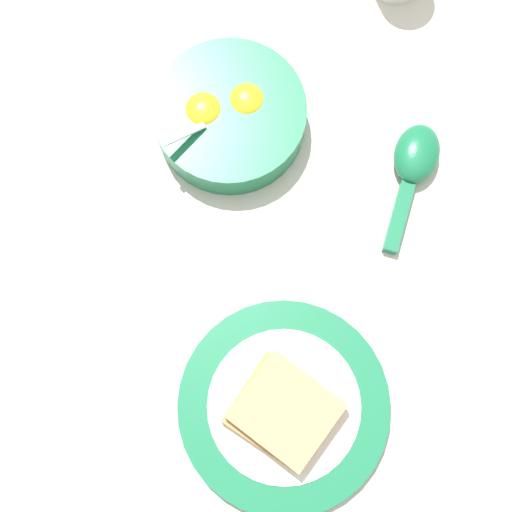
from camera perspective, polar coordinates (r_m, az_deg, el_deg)
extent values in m
plane|color=beige|center=(0.81, 4.40, 6.25)|extent=(3.00, 3.00, 0.00)
cylinder|color=#196B42|center=(0.81, -2.09, 11.08)|extent=(0.17, 0.17, 0.04)
cylinder|color=white|center=(0.80, -2.10, 11.17)|extent=(0.14, 0.14, 0.02)
ellipsoid|color=yellow|center=(0.79, -4.25, 11.58)|extent=(0.04, 0.04, 0.02)
ellipsoid|color=yellow|center=(0.79, -0.75, 12.38)|extent=(0.04, 0.04, 0.02)
cylinder|color=black|center=(0.79, -0.83, 11.64)|extent=(0.04, 0.04, 0.00)
ellipsoid|color=silver|center=(0.79, -3.20, 10.85)|extent=(0.03, 0.02, 0.01)
cube|color=silver|center=(0.76, -5.77, 9.69)|extent=(0.05, 0.01, 0.03)
cylinder|color=#196B42|center=(0.76, 2.24, -11.91)|extent=(0.22, 0.22, 0.01)
cylinder|color=white|center=(0.75, 2.26, -11.91)|extent=(0.16, 0.16, 0.00)
cube|color=tan|center=(0.74, 2.03, -12.29)|extent=(0.11, 0.12, 0.01)
cube|color=tan|center=(0.73, 2.43, -12.27)|extent=(0.11, 0.11, 0.01)
ellipsoid|color=#196B42|center=(0.82, 12.74, 8.00)|extent=(0.09, 0.08, 0.03)
cube|color=#196B42|center=(0.80, 11.39, 3.24)|extent=(0.08, 0.07, 0.01)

